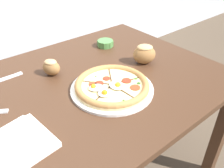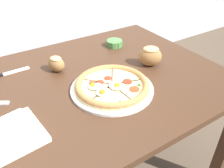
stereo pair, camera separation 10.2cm
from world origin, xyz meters
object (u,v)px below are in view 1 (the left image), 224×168
pizza (112,86)px  napkin_folded (12,146)px  bread_piece_near (51,67)px  bread_piece_mid (144,54)px  ramekin_bowl (105,43)px  dining_table (92,97)px

pizza → napkin_folded: pizza is taller
pizza → bread_piece_near: 0.32m
pizza → bread_piece_mid: (0.28, 0.08, 0.03)m
ramekin_bowl → bread_piece_near: 0.41m
bread_piece_near → bread_piece_mid: 0.47m
bread_piece_mid → napkin_folded: bearing=-169.5°
dining_table → pizza: (0.03, -0.12, 0.12)m
bread_piece_near → bread_piece_mid: bread_piece_mid is taller
napkin_folded → bread_piece_mid: 0.75m
bread_piece_near → pizza: bearing=-63.6°
bread_piece_near → ramekin_bowl: bearing=12.6°
pizza → ramekin_bowl: bearing=55.4°
dining_table → bread_piece_mid: bread_piece_mid is taller
dining_table → bread_piece_mid: (0.31, -0.04, 0.15)m
dining_table → ramekin_bowl: ramekin_bowl is taller
dining_table → napkin_folded: napkin_folded is taller
ramekin_bowl → bread_piece_mid: bearing=-84.7°
pizza → bread_piece_near: (-0.14, 0.28, 0.02)m
dining_table → bread_piece_mid: 0.35m
ramekin_bowl → bread_piece_near: bearing=-167.4°
ramekin_bowl → napkin_folded: size_ratio=0.38×
dining_table → napkin_folded: size_ratio=4.85×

